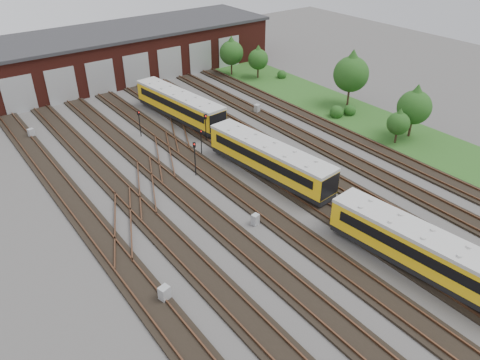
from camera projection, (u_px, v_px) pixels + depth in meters
ground at (291, 209)px, 38.26m from camera, size 120.00×120.00×0.00m
track_network at (284, 205)px, 38.53m from camera, size 30.40×70.00×0.33m
maintenance_shed at (97, 57)px, 64.09m from camera, size 51.00×12.50×6.35m
grass_verge at (354, 115)px, 54.83m from camera, size 8.00×55.00×0.05m
metro_train at (270, 159)px, 41.95m from camera, size 3.86×45.77×2.81m
signal_mast_0 at (195, 155)px, 41.80m from camera, size 0.29×0.28×3.37m
signal_mast_1 at (139, 120)px, 48.99m from camera, size 0.25×0.24×2.91m
signal_mast_2 at (201, 138)px, 45.70m from camera, size 0.24×0.22×2.59m
signal_mast_3 at (206, 124)px, 47.76m from camera, size 0.28×0.26×3.10m
relay_cabinet_0 at (165, 294)px, 29.27m from camera, size 0.77×0.69×1.09m
relay_cabinet_1 at (31, 133)px, 49.50m from camera, size 0.66×0.58×0.96m
relay_cabinet_2 at (255, 220)px, 36.20m from camera, size 0.64×0.56×0.92m
relay_cabinet_3 at (188, 115)px, 53.55m from camera, size 0.68×0.60×0.99m
relay_cabinet_4 at (257, 109)px, 55.17m from camera, size 0.74×0.68×1.02m
tree_0 at (231, 50)px, 65.59m from camera, size 3.36×3.36×5.56m
tree_1 at (258, 57)px, 64.70m from camera, size 2.82×2.82×4.67m
tree_2 at (352, 70)px, 55.11m from camera, size 4.19×4.19×6.94m
tree_3 at (399, 121)px, 47.31m from camera, size 2.34×2.34×3.87m
tree_4 at (415, 103)px, 48.01m from camera, size 3.51×3.51×5.82m
bush_0 at (337, 110)px, 54.00m from camera, size 1.59×1.59×1.59m
bush_1 at (350, 109)px, 54.60m from camera, size 1.42×1.42×1.42m
bush_2 at (282, 73)px, 65.89m from camera, size 1.30×1.30×1.30m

